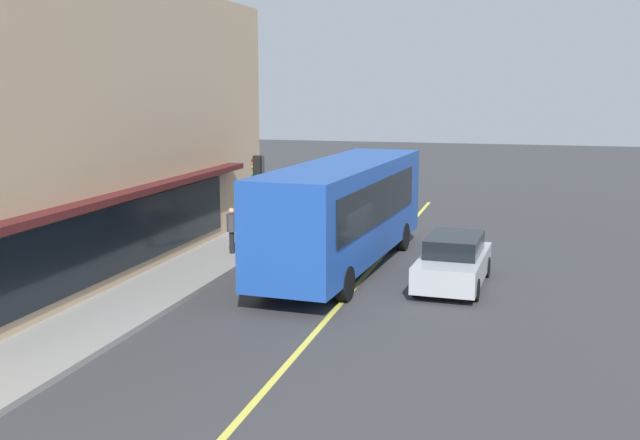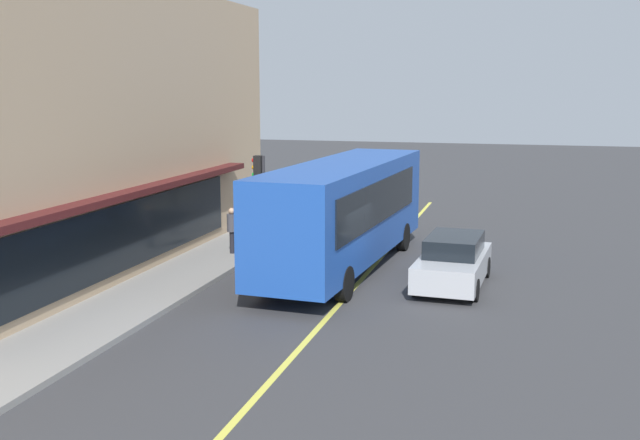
{
  "view_description": "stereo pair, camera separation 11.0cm",
  "coord_description": "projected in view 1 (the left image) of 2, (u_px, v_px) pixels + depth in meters",
  "views": [
    {
      "loc": [
        -20.54,
        -4.76,
        5.88
      ],
      "look_at": [
        2.75,
        1.65,
        1.6
      ],
      "focal_mm": 42.3,
      "sensor_mm": 36.0,
      "label": 1
    },
    {
      "loc": [
        -20.51,
        -4.87,
        5.88
      ],
      "look_at": [
        2.75,
        1.65,
        1.6
      ],
      "focal_mm": 42.3,
      "sensor_mm": 36.0,
      "label": 2
    }
  ],
  "objects": [
    {
      "name": "sidewalk",
      "position": [
        178.0,
        278.0,
        23.17
      ],
      "size": [
        80.0,
        2.48,
        0.15
      ],
      "primitive_type": "cube",
      "color": "gray",
      "rests_on": "ground"
    },
    {
      "name": "ground",
      "position": [
        350.0,
        293.0,
        21.77
      ],
      "size": [
        120.0,
        120.0,
        0.0
      ],
      "primitive_type": "plane",
      "color": "#38383A"
    },
    {
      "name": "car_silver",
      "position": [
        454.0,
        262.0,
        22.44
      ],
      "size": [
        4.39,
        2.03,
        1.52
      ],
      "color": "#B7BABF",
      "rests_on": "ground"
    },
    {
      "name": "lane_centre_stripe",
      "position": [
        350.0,
        293.0,
        21.77
      ],
      "size": [
        36.0,
        0.16,
        0.01
      ],
      "primitive_type": "cube",
      "color": "#D8D14C",
      "rests_on": "ground"
    },
    {
      "name": "bus",
      "position": [
        345.0,
        209.0,
        24.29
      ],
      "size": [
        11.27,
        3.24,
        3.5
      ],
      "color": "#1E4CAD",
      "rests_on": "ground"
    },
    {
      "name": "pedestrian_by_curb",
      "position": [
        232.0,
        226.0,
        26.12
      ],
      "size": [
        0.34,
        0.34,
        1.6
      ],
      "color": "black",
      "rests_on": "sidewalk"
    },
    {
      "name": "traffic_light",
      "position": [
        259.0,
        177.0,
        28.21
      ],
      "size": [
        0.3,
        0.52,
        3.2
      ],
      "color": "#2D2D33",
      "rests_on": "sidewalk"
    },
    {
      "name": "storefront_building",
      "position": [
        3.0,
        130.0,
        22.88
      ],
      "size": [
        23.57,
        8.62,
        9.16
      ],
      "color": "tan",
      "rests_on": "ground"
    },
    {
      "name": "pedestrian_near_storefront",
      "position": [
        255.0,
        199.0,
        31.83
      ],
      "size": [
        0.34,
        0.34,
        1.76
      ],
      "color": "black",
      "rests_on": "sidewalk"
    },
    {
      "name": "pedestrian_waiting",
      "position": [
        275.0,
        194.0,
        32.92
      ],
      "size": [
        0.34,
        0.34,
        1.81
      ],
      "color": "black",
      "rests_on": "sidewalk"
    }
  ]
}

